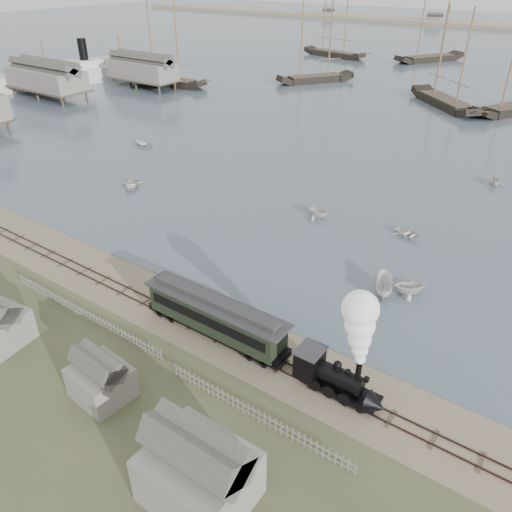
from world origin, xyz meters
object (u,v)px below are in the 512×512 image
Objects in this scene: locomotive at (351,355)px; passenger_coach at (215,315)px; beached_dinghy at (210,307)px; steamship at (84,60)px.

passenger_coach is at bearing -180.00° from locomotive.
locomotive is 2.51× the size of beached_dinghy.
steamship is (-90.71, 58.57, 4.92)m from beached_dinghy.
beached_dinghy is (-2.70, 2.41, -1.74)m from passenger_coach.
steamship is (-105.52, 60.98, 1.25)m from locomotive.
steamship is (-93.41, 60.98, 3.18)m from passenger_coach.
steamship reaches higher than locomotive.
passenger_coach is at bearing -138.05° from beached_dinghy.
locomotive is 15.44m from beached_dinghy.
steamship reaches higher than beached_dinghy.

